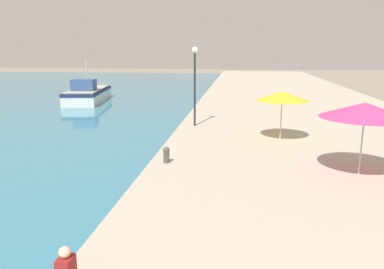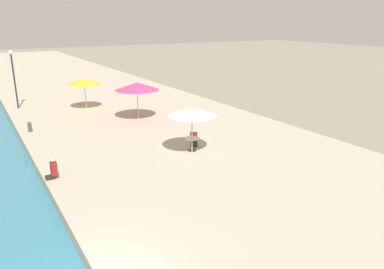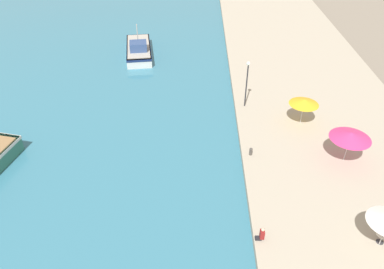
% 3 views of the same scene
% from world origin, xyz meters
% --- Properties ---
extents(quay_promenade, '(16.00, 90.00, 0.55)m').
position_xyz_m(quay_promenade, '(8.00, 37.00, 0.27)').
color(quay_promenade, '#B2A893').
rests_on(quay_promenade, ground_plane).
extents(fishing_boat_mid, '(4.19, 8.64, 3.92)m').
position_xyz_m(fishing_boat_mid, '(-11.01, 36.60, 0.82)').
color(fishing_boat_mid, silver).
rests_on(fishing_boat_mid, water_basin).
extents(cafe_umbrella_white, '(3.08, 3.08, 2.61)m').
position_xyz_m(cafe_umbrella_white, '(7.87, 15.68, 2.89)').
color(cafe_umbrella_white, '#B7B7B7').
rests_on(cafe_umbrella_white, quay_promenade).
extents(cafe_umbrella_striped, '(2.56, 2.56, 2.41)m').
position_xyz_m(cafe_umbrella_striped, '(5.59, 20.82, 2.73)').
color(cafe_umbrella_striped, '#B7B7B7').
rests_on(cafe_umbrella_striped, quay_promenade).
extents(mooring_bollard, '(0.26, 0.26, 0.65)m').
position_xyz_m(mooring_bollard, '(0.68, 16.19, 0.90)').
color(mooring_bollard, '#4C4742').
rests_on(mooring_bollard, quay_promenade).
extents(lamppost, '(0.36, 0.36, 4.56)m').
position_xyz_m(lamppost, '(0.92, 23.73, 3.64)').
color(lamppost, '#232328').
rests_on(lamppost, quay_promenade).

